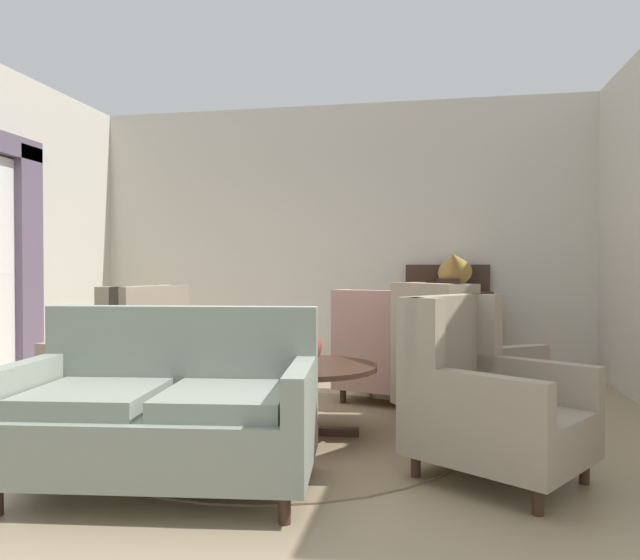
{
  "coord_description": "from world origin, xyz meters",
  "views": [
    {
      "loc": [
        1.09,
        -3.9,
        1.18
      ],
      "look_at": [
        0.22,
        0.82,
        1.1
      ],
      "focal_mm": 33.49,
      "sensor_mm": 36.0,
      "label": 1
    }
  ],
  "objects_px": {
    "armchair_beside_settee": "(457,368)",
    "armchair_far_left": "(125,367)",
    "settee": "(166,413)",
    "side_table": "(468,358)",
    "coffee_table": "(308,376)",
    "gramophone": "(453,266)",
    "armchair_near_sideboard": "(485,401)",
    "sideboard": "(448,328)",
    "porcelain_vase": "(311,346)",
    "armchair_near_window": "(386,354)"
  },
  "relations": [
    {
      "from": "armchair_beside_settee",
      "to": "sideboard",
      "type": "height_order",
      "value": "sideboard"
    },
    {
      "from": "porcelain_vase",
      "to": "armchair_near_window",
      "type": "xyz_separation_m",
      "value": [
        0.45,
        1.15,
        -0.21
      ]
    },
    {
      "from": "armchair_far_left",
      "to": "sideboard",
      "type": "relative_size",
      "value": 0.86
    },
    {
      "from": "armchair_far_left",
      "to": "side_table",
      "type": "xyz_separation_m",
      "value": [
        2.59,
        1.21,
        -0.04
      ]
    },
    {
      "from": "coffee_table",
      "to": "porcelain_vase",
      "type": "bearing_deg",
      "value": 69.94
    },
    {
      "from": "settee",
      "to": "gramophone",
      "type": "bearing_deg",
      "value": 58.99
    },
    {
      "from": "settee",
      "to": "armchair_near_window",
      "type": "bearing_deg",
      "value": 59.71
    },
    {
      "from": "coffee_table",
      "to": "porcelain_vase",
      "type": "height_order",
      "value": "porcelain_vase"
    },
    {
      "from": "armchair_far_left",
      "to": "gramophone",
      "type": "xyz_separation_m",
      "value": [
        2.51,
        2.46,
        0.77
      ]
    },
    {
      "from": "armchair_near_sideboard",
      "to": "settee",
      "type": "bearing_deg",
      "value": 139.99
    },
    {
      "from": "armchair_near_window",
      "to": "armchair_near_sideboard",
      "type": "bearing_deg",
      "value": 127.11
    },
    {
      "from": "armchair_near_sideboard",
      "to": "gramophone",
      "type": "distance_m",
      "value": 3.22
    },
    {
      "from": "porcelain_vase",
      "to": "armchair_beside_settee",
      "type": "xyz_separation_m",
      "value": [
        1.03,
        0.41,
        -0.19
      ]
    },
    {
      "from": "porcelain_vase",
      "to": "armchair_near_sideboard",
      "type": "bearing_deg",
      "value": -30.42
    },
    {
      "from": "settee",
      "to": "armchair_near_window",
      "type": "height_order",
      "value": "armchair_near_window"
    },
    {
      "from": "settee",
      "to": "armchair_near_sideboard",
      "type": "distance_m",
      "value": 1.78
    },
    {
      "from": "armchair_near_sideboard",
      "to": "gramophone",
      "type": "height_order",
      "value": "gramophone"
    },
    {
      "from": "armchair_far_left",
      "to": "armchair_near_sideboard",
      "type": "xyz_separation_m",
      "value": [
        2.57,
        -0.65,
        -0.02
      ]
    },
    {
      "from": "armchair_beside_settee",
      "to": "armchair_near_window",
      "type": "bearing_deg",
      "value": 3.76
    },
    {
      "from": "settee",
      "to": "side_table",
      "type": "height_order",
      "value": "settee"
    },
    {
      "from": "porcelain_vase",
      "to": "armchair_near_sideboard",
      "type": "xyz_separation_m",
      "value": [
        1.14,
        -0.67,
        -0.21
      ]
    },
    {
      "from": "coffee_table",
      "to": "armchair_near_sideboard",
      "type": "distance_m",
      "value": 1.32
    },
    {
      "from": "coffee_table",
      "to": "side_table",
      "type": "bearing_deg",
      "value": 46.18
    },
    {
      "from": "armchair_near_sideboard",
      "to": "gramophone",
      "type": "xyz_separation_m",
      "value": [
        -0.06,
        3.12,
        0.79
      ]
    },
    {
      "from": "coffee_table",
      "to": "gramophone",
      "type": "relative_size",
      "value": 1.76
    },
    {
      "from": "gramophone",
      "to": "armchair_near_sideboard",
      "type": "bearing_deg",
      "value": -88.82
    },
    {
      "from": "porcelain_vase",
      "to": "armchair_far_left",
      "type": "height_order",
      "value": "armchair_far_left"
    },
    {
      "from": "porcelain_vase",
      "to": "gramophone",
      "type": "height_order",
      "value": "gramophone"
    },
    {
      "from": "sideboard",
      "to": "side_table",
      "type": "bearing_deg",
      "value": -84.19
    },
    {
      "from": "armchair_beside_settee",
      "to": "armchair_far_left",
      "type": "bearing_deg",
      "value": 65.76
    },
    {
      "from": "porcelain_vase",
      "to": "side_table",
      "type": "relative_size",
      "value": 0.48
    },
    {
      "from": "armchair_near_sideboard",
      "to": "sideboard",
      "type": "distance_m",
      "value": 3.22
    },
    {
      "from": "coffee_table",
      "to": "armchair_near_window",
      "type": "relative_size",
      "value": 0.97
    },
    {
      "from": "armchair_beside_settee",
      "to": "settee",
      "type": "bearing_deg",
      "value": 100.46
    },
    {
      "from": "sideboard",
      "to": "armchair_near_sideboard",
      "type": "bearing_deg",
      "value": -87.94
    },
    {
      "from": "porcelain_vase",
      "to": "gramophone",
      "type": "distance_m",
      "value": 2.74
    },
    {
      "from": "settee",
      "to": "sideboard",
      "type": "height_order",
      "value": "sideboard"
    },
    {
      "from": "armchair_near_sideboard",
      "to": "side_table",
      "type": "distance_m",
      "value": 1.86
    },
    {
      "from": "armchair_far_left",
      "to": "porcelain_vase",
      "type": "bearing_deg",
      "value": 99.35
    },
    {
      "from": "settee",
      "to": "side_table",
      "type": "distance_m",
      "value": 2.92
    },
    {
      "from": "armchair_near_sideboard",
      "to": "side_table",
      "type": "height_order",
      "value": "armchair_near_sideboard"
    },
    {
      "from": "porcelain_vase",
      "to": "gramophone",
      "type": "bearing_deg",
      "value": 66.23
    },
    {
      "from": "armchair_near_window",
      "to": "settee",
      "type": "bearing_deg",
      "value": 82.64
    },
    {
      "from": "armchair_near_sideboard",
      "to": "coffee_table",
      "type": "bearing_deg",
      "value": 95.19
    },
    {
      "from": "armchair_near_sideboard",
      "to": "porcelain_vase",
      "type": "bearing_deg",
      "value": 93.47
    },
    {
      "from": "coffee_table",
      "to": "sideboard",
      "type": "bearing_deg",
      "value": 68.02
    },
    {
      "from": "sideboard",
      "to": "coffee_table",
      "type": "bearing_deg",
      "value": -111.98
    },
    {
      "from": "settee",
      "to": "armchair_far_left",
      "type": "distance_m",
      "value": 1.44
    },
    {
      "from": "porcelain_vase",
      "to": "armchair_near_sideboard",
      "type": "relative_size",
      "value": 0.28
    },
    {
      "from": "coffee_table",
      "to": "armchair_near_sideboard",
      "type": "height_order",
      "value": "armchair_near_sideboard"
    }
  ]
}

